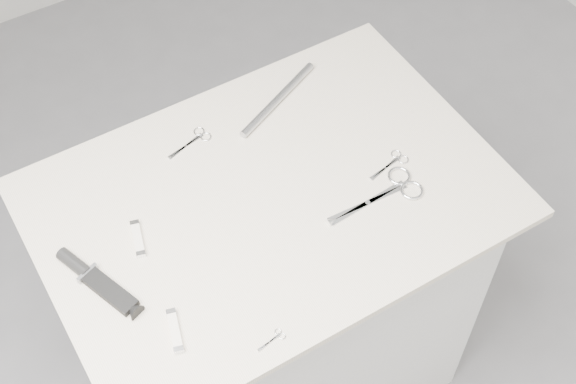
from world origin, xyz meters
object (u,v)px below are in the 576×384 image
sheathed_knife (94,278)px  metal_rail (278,99)px  large_shears (392,190)px  embroidery_scissors_a (393,162)px  pocket_knife_b (175,331)px  plinth (273,302)px  pocket_knife_a (138,239)px  tiny_scissors (274,338)px  embroidery_scissors_b (195,140)px

sheathed_knife → metal_rail: size_ratio=0.74×
large_shears → embroidery_scissors_a: size_ratio=2.09×
large_shears → metal_rail: (-0.08, 0.36, 0.01)m
sheathed_knife → pocket_knife_b: (0.09, -0.19, -0.00)m
plinth → metal_rail: size_ratio=3.26×
pocket_knife_b → metal_rail: metal_rail is taller
metal_rail → plinth: bearing=-124.1°
sheathed_knife → pocket_knife_a: (0.12, 0.04, -0.00)m
pocket_knife_a → metal_rail: metal_rail is taller
tiny_scissors → pocket_knife_a: (-0.13, 0.34, 0.00)m
plinth → embroidery_scissors_b: size_ratio=7.83×
embroidery_scissors_a → metal_rail: 0.32m
sheathed_knife → embroidery_scissors_b: bearing=-76.7°
pocket_knife_a → sheathed_knife: bearing=125.5°
embroidery_scissors_a → embroidery_scissors_b: same height
plinth → sheathed_knife: (-0.41, -0.00, 0.48)m
embroidery_scissors_a → tiny_scissors: same height
embroidery_scissors_a → metal_rail: size_ratio=0.39×
plinth → embroidery_scissors_a: 0.55m
embroidery_scissors_a → embroidery_scissors_b: size_ratio=0.94×
pocket_knife_b → embroidery_scissors_a: bearing=-62.2°
plinth → metal_rail: (0.16, 0.23, 0.48)m
plinth → embroidery_scissors_a: bearing=-12.4°
plinth → pocket_knife_a: bearing=171.9°
tiny_scissors → pocket_knife_a: pocket_knife_a is taller
large_shears → tiny_scissors: size_ratio=3.62×
pocket_knife_a → embroidery_scissors_b: bearing=-35.7°
large_shears → sheathed_knife: bearing=168.6°
plinth → tiny_scissors: size_ratio=14.50×
large_shears → tiny_scissors: (-0.40, -0.17, -0.00)m
embroidery_scissors_b → pocket_knife_b: size_ratio=1.20×
tiny_scissors → pocket_knife_b: bearing=135.6°
embroidery_scissors_b → metal_rail: (0.22, 0.01, 0.01)m
plinth → metal_rail: metal_rail is taller
large_shears → sheathed_knife: size_ratio=1.09×
metal_rail → pocket_knife_b: bearing=-138.7°
embroidery_scissors_a → pocket_knife_a: size_ratio=1.17×
tiny_scissors → sheathed_knife: size_ratio=0.30×
embroidery_scissors_a → pocket_knife_a: (-0.58, 0.10, 0.00)m
plinth → embroidery_scissors_b: (-0.07, 0.23, 0.47)m
plinth → large_shears: large_shears is taller
pocket_knife_b → metal_rail: bearing=-32.8°
metal_rail → large_shears: bearing=-77.8°
large_shears → metal_rail: bearing=101.7°
large_shears → pocket_knife_b: 0.56m
tiny_scissors → embroidery_scissors_a: bearing=18.8°
large_shears → metal_rail: size_ratio=0.81×
embroidery_scissors_a → sheathed_knife: 0.69m
plinth → pocket_knife_b: (-0.32, -0.19, 0.48)m
embroidery_scissors_b → pocket_knife_b: (-0.25, -0.41, 0.00)m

